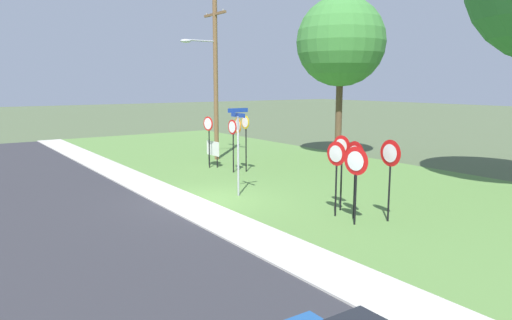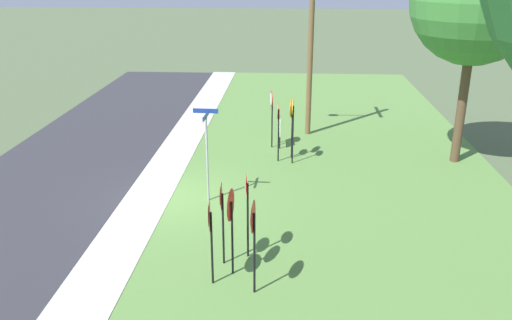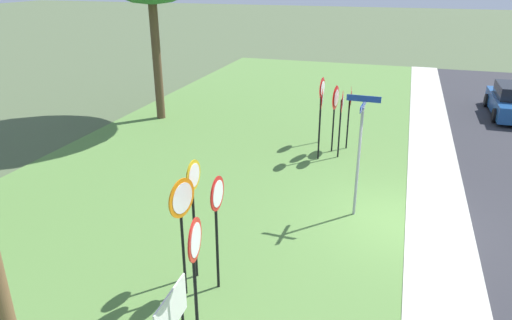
{
  "view_description": "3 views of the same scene",
  "coord_description": "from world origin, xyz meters",
  "px_view_note": "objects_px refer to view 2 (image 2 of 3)",
  "views": [
    {
      "loc": [
        14.06,
        -7.66,
        4.08
      ],
      "look_at": [
        -1.13,
        2.94,
        1.04
      ],
      "focal_mm": 32.68,
      "sensor_mm": 36.0,
      "label": 1
    },
    {
      "loc": [
        16.34,
        3.96,
        7.59
      ],
      "look_at": [
        0.19,
        2.92,
        1.56
      ],
      "focal_mm": 37.36,
      "sensor_mm": 36.0,
      "label": 2
    },
    {
      "loc": [
        -11.06,
        0.47,
        5.96
      ],
      "look_at": [
        -0.4,
        3.85,
        1.45
      ],
      "focal_mm": 32.83,
      "sensor_mm": 36.0,
      "label": 3
    }
  ],
  "objects_px": {
    "stop_sign_far_left": "(292,115)",
    "stop_sign_far_center": "(278,119)",
    "yield_sign_far_left": "(246,196)",
    "yield_sign_near_left": "(253,225)",
    "stop_sign_near_left": "(293,118)",
    "yield_sign_center": "(210,222)",
    "stop_sign_near_right": "(272,107)",
    "notice_board": "(280,127)",
    "street_name_post": "(207,147)",
    "utility_pole": "(308,32)",
    "yield_sign_far_right": "(221,204)",
    "yield_sign_near_right": "(230,212)",
    "oak_tree_left": "(476,0)"
  },
  "relations": [
    {
      "from": "utility_pole",
      "to": "notice_board",
      "type": "relative_size",
      "value": 6.9
    },
    {
      "from": "yield_sign_near_right",
      "to": "yield_sign_center",
      "type": "distance_m",
      "value": 0.65
    },
    {
      "from": "stop_sign_far_left",
      "to": "notice_board",
      "type": "distance_m",
      "value": 1.88
    },
    {
      "from": "yield_sign_far_right",
      "to": "street_name_post",
      "type": "bearing_deg",
      "value": -170.44
    },
    {
      "from": "yield_sign_near_right",
      "to": "notice_board",
      "type": "xyz_separation_m",
      "value": [
        -10.29,
        1.01,
        -0.93
      ]
    },
    {
      "from": "yield_sign_near_left",
      "to": "yield_sign_near_right",
      "type": "xyz_separation_m",
      "value": [
        -0.8,
        -0.61,
        -0.07
      ]
    },
    {
      "from": "yield_sign_near_right",
      "to": "yield_sign_far_left",
      "type": "height_order",
      "value": "yield_sign_far_left"
    },
    {
      "from": "yield_sign_far_right",
      "to": "oak_tree_left",
      "type": "xyz_separation_m",
      "value": [
        -8.35,
        8.4,
        4.51
      ]
    },
    {
      "from": "stop_sign_far_left",
      "to": "yield_sign_center",
      "type": "relative_size",
      "value": 1.09
    },
    {
      "from": "stop_sign_far_left",
      "to": "notice_board",
      "type": "height_order",
      "value": "stop_sign_far_left"
    },
    {
      "from": "yield_sign_near_left",
      "to": "street_name_post",
      "type": "height_order",
      "value": "street_name_post"
    },
    {
      "from": "stop_sign_near_right",
      "to": "utility_pole",
      "type": "height_order",
      "value": "utility_pole"
    },
    {
      "from": "yield_sign_near_left",
      "to": "yield_sign_center",
      "type": "relative_size",
      "value": 1.07
    },
    {
      "from": "stop_sign_near_right",
      "to": "stop_sign_far_left",
      "type": "bearing_deg",
      "value": 24.34
    },
    {
      "from": "stop_sign_near_left",
      "to": "yield_sign_center",
      "type": "height_order",
      "value": "stop_sign_near_left"
    },
    {
      "from": "stop_sign_far_center",
      "to": "street_name_post",
      "type": "xyz_separation_m",
      "value": [
        3.92,
        -2.22,
        0.13
      ]
    },
    {
      "from": "yield_sign_near_right",
      "to": "utility_pole",
      "type": "distance_m",
      "value": 12.65
    },
    {
      "from": "stop_sign_far_center",
      "to": "yield_sign_far_left",
      "type": "height_order",
      "value": "yield_sign_far_left"
    },
    {
      "from": "yield_sign_far_right",
      "to": "notice_board",
      "type": "height_order",
      "value": "yield_sign_far_right"
    },
    {
      "from": "street_name_post",
      "to": "yield_sign_near_right",
      "type": "bearing_deg",
      "value": 18.22
    },
    {
      "from": "stop_sign_far_center",
      "to": "oak_tree_left",
      "type": "distance_m",
      "value": 8.45
    },
    {
      "from": "stop_sign_near_left",
      "to": "stop_sign_far_center",
      "type": "xyz_separation_m",
      "value": [
        -0.2,
        -0.57,
        -0.1
      ]
    },
    {
      "from": "stop_sign_far_center",
      "to": "street_name_post",
      "type": "distance_m",
      "value": 4.51
    },
    {
      "from": "stop_sign_near_left",
      "to": "stop_sign_far_center",
      "type": "distance_m",
      "value": 0.61
    },
    {
      "from": "yield_sign_far_left",
      "to": "notice_board",
      "type": "relative_size",
      "value": 1.95
    },
    {
      "from": "utility_pole",
      "to": "yield_sign_far_left",
      "type": "bearing_deg",
      "value": -9.19
    },
    {
      "from": "stop_sign_far_left",
      "to": "yield_sign_far_left",
      "type": "bearing_deg",
      "value": 1.75
    },
    {
      "from": "yield_sign_far_left",
      "to": "yield_sign_far_right",
      "type": "height_order",
      "value": "yield_sign_far_left"
    },
    {
      "from": "stop_sign_far_center",
      "to": "yield_sign_near_left",
      "type": "distance_m",
      "value": 9.18
    },
    {
      "from": "stop_sign_near_right",
      "to": "notice_board",
      "type": "xyz_separation_m",
      "value": [
        -0.24,
        0.36,
        -0.97
      ]
    },
    {
      "from": "stop_sign_far_left",
      "to": "street_name_post",
      "type": "xyz_separation_m",
      "value": [
        4.31,
        -2.76,
        0.07
      ]
    },
    {
      "from": "stop_sign_near_left",
      "to": "utility_pole",
      "type": "height_order",
      "value": "utility_pole"
    },
    {
      "from": "stop_sign_near_left",
      "to": "yield_sign_near_left",
      "type": "bearing_deg",
      "value": -6.22
    },
    {
      "from": "stop_sign_near_right",
      "to": "stop_sign_far_left",
      "type": "height_order",
      "value": "stop_sign_near_right"
    },
    {
      "from": "stop_sign_near_right",
      "to": "street_name_post",
      "type": "distance_m",
      "value": 5.92
    },
    {
      "from": "yield_sign_near_right",
      "to": "street_name_post",
      "type": "bearing_deg",
      "value": -157.37
    },
    {
      "from": "street_name_post",
      "to": "utility_pole",
      "type": "xyz_separation_m",
      "value": [
        -7.67,
        3.4,
        2.78
      ]
    },
    {
      "from": "stop_sign_near_right",
      "to": "stop_sign_far_left",
      "type": "distance_m",
      "value": 1.55
    },
    {
      "from": "stop_sign_far_center",
      "to": "stop_sign_far_left",
      "type": "bearing_deg",
      "value": 124.35
    },
    {
      "from": "stop_sign_near_right",
      "to": "stop_sign_far_center",
      "type": "bearing_deg",
      "value": 1.67
    },
    {
      "from": "stop_sign_near_right",
      "to": "oak_tree_left",
      "type": "xyz_separation_m",
      "value": [
        1.22,
        7.46,
        4.43
      ]
    },
    {
      "from": "yield_sign_near_left",
      "to": "stop_sign_far_left",
      "type": "bearing_deg",
      "value": 178.89
    },
    {
      "from": "yield_sign_center",
      "to": "stop_sign_far_center",
      "type": "bearing_deg",
      "value": 164.33
    },
    {
      "from": "yield_sign_near_left",
      "to": "yield_sign_near_right",
      "type": "relative_size",
      "value": 1.03
    },
    {
      "from": "yield_sign_near_right",
      "to": "oak_tree_left",
      "type": "bearing_deg",
      "value": 144.3
    },
    {
      "from": "stop_sign_far_left",
      "to": "stop_sign_far_center",
      "type": "bearing_deg",
      "value": -43.86
    },
    {
      "from": "utility_pole",
      "to": "yield_sign_center",
      "type": "bearing_deg",
      "value": -11.67
    },
    {
      "from": "stop_sign_far_center",
      "to": "yield_sign_far_left",
      "type": "relative_size",
      "value": 1.0
    },
    {
      "from": "yield_sign_far_left",
      "to": "yield_sign_far_right",
      "type": "xyz_separation_m",
      "value": [
        0.39,
        -0.62,
        -0.07
      ]
    },
    {
      "from": "oak_tree_left",
      "to": "yield_sign_far_left",
      "type": "bearing_deg",
      "value": -44.37
    }
  ]
}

